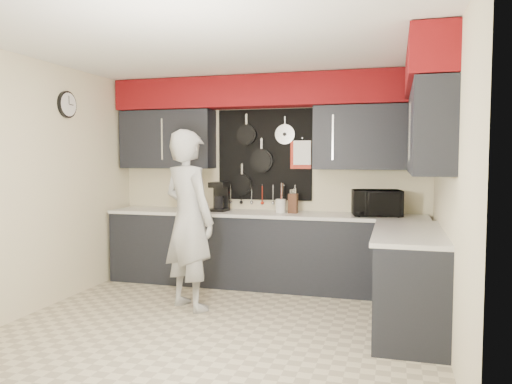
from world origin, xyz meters
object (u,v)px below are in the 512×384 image
(coffee_maker, at_px, (220,196))
(person, at_px, (189,220))
(utensil_crock, at_px, (281,206))
(microwave, at_px, (377,203))
(knife_block, at_px, (293,203))

(coffee_maker, relative_size, person, 0.19)
(utensil_crock, distance_m, person, 1.33)
(utensil_crock, height_order, coffee_maker, coffee_maker)
(microwave, xyz_separation_m, utensil_crock, (-1.14, 0.04, -0.07))
(knife_block, height_order, person, person)
(coffee_maker, height_order, person, person)
(microwave, relative_size, knife_block, 2.31)
(utensil_crock, xyz_separation_m, person, (-0.74, -1.10, -0.06))
(microwave, height_order, coffee_maker, coffee_maker)
(knife_block, bearing_deg, coffee_maker, -178.12)
(knife_block, relative_size, utensil_crock, 1.41)
(knife_block, xyz_separation_m, person, (-0.89, -1.09, -0.10))
(utensil_crock, bearing_deg, knife_block, -4.16)
(coffee_maker, xyz_separation_m, person, (0.04, -1.09, -0.17))
(knife_block, bearing_deg, utensil_crock, 177.53)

